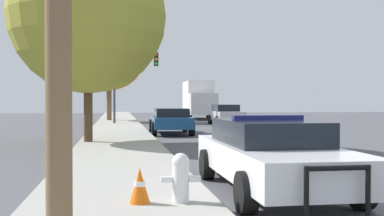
{
  "coord_description": "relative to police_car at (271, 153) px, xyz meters",
  "views": [
    {
      "loc": [
        -5.18,
        -8.37,
        1.69
      ],
      "look_at": [
        -0.6,
        20.85,
        1.2
      ],
      "focal_mm": 45.0,
      "sensor_mm": 36.0,
      "label": 1
    }
  ],
  "objects": [
    {
      "name": "fire_hydrant",
      "position": [
        -1.84,
        -1.24,
        -0.18
      ],
      "size": [
        0.61,
        0.27,
        0.75
      ],
      "color": "white",
      "rests_on": "sidewalk_left"
    },
    {
      "name": "traffic_cone",
      "position": [
        -2.47,
        -1.25,
        -0.31
      ],
      "size": [
        0.31,
        0.31,
        0.54
      ],
      "color": "orange",
      "rests_on": "sidewalk_left"
    },
    {
      "name": "sidewalk_left",
      "position": [
        -2.73,
        -0.14,
        -0.64
      ],
      "size": [
        3.0,
        110.0,
        0.13
      ],
      "color": "#A3A099",
      "rests_on": "ground_plane"
    },
    {
      "name": "box_truck",
      "position": [
        4.46,
        33.99,
        1.07
      ],
      "size": [
        2.74,
        7.57,
        3.37
      ],
      "rotation": [
        0.0,
        0.0,
        3.1
      ],
      "color": "silver",
      "rests_on": "ground_plane"
    },
    {
      "name": "car_background_midblock",
      "position": [
        -0.16,
        15.19,
        -0.01
      ],
      "size": [
        2.11,
        4.7,
        1.28
      ],
      "rotation": [
        0.0,
        0.0,
        -0.03
      ],
      "color": "navy",
      "rests_on": "ground_plane"
    },
    {
      "name": "car_background_oncoming",
      "position": [
        4.54,
        23.44,
        0.02
      ],
      "size": [
        1.99,
        4.38,
        1.38
      ],
      "rotation": [
        0.0,
        0.0,
        3.13
      ],
      "color": "#B7B7BC",
      "rests_on": "ground_plane"
    },
    {
      "name": "tree_sidewalk_near",
      "position": [
        -3.87,
        9.88,
        4.15
      ],
      "size": [
        5.87,
        5.87,
        7.67
      ],
      "color": "#4C3823",
      "rests_on": "sidewalk_left"
    },
    {
      "name": "police_car",
      "position": [
        0.0,
        0.0,
        0.0
      ],
      "size": [
        2.08,
        5.23,
        1.4
      ],
      "rotation": [
        0.0,
        0.0,
        3.14
      ],
      "color": "white",
      "rests_on": "ground_plane"
    },
    {
      "name": "tree_sidewalk_far",
      "position": [
        -3.4,
        29.47,
        4.58
      ],
      "size": [
        5.73,
        5.73,
        8.03
      ],
      "color": "brown",
      "rests_on": "sidewalk_left"
    },
    {
      "name": "traffic_light",
      "position": [
        -1.77,
        24.36,
        2.88
      ],
      "size": [
        3.06,
        0.35,
        4.94
      ],
      "color": "#424247",
      "rests_on": "sidewalk_left"
    }
  ]
}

